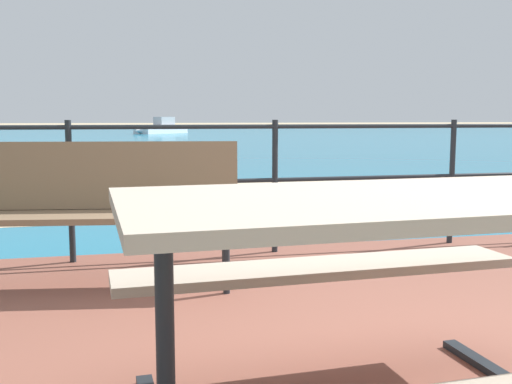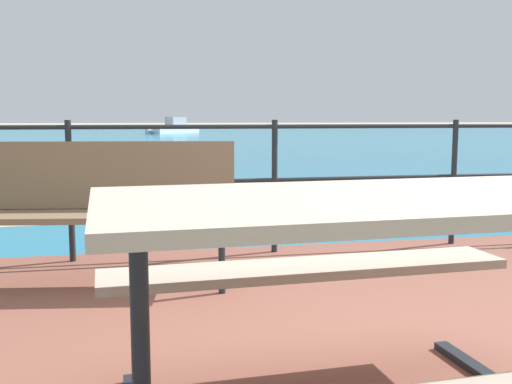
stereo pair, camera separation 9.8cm
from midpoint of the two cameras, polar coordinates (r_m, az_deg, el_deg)
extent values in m
cube|color=teal|center=(41.96, -10.22, 5.54)|extent=(90.00, 90.00, 0.01)
cube|color=beige|center=(8.21, -3.95, -0.39)|extent=(54.06, 4.69, 0.01)
cube|color=tan|center=(1.74, 13.09, -0.91)|extent=(1.62, 0.86, 0.04)
cube|color=tan|center=(2.33, 6.15, -7.29)|extent=(1.59, 0.34, 0.04)
cylinder|color=#1E2328|center=(1.66, -9.19, -15.19)|extent=(0.05, 0.05, 0.78)
cube|color=#7A6047|center=(3.65, -14.35, -2.22)|extent=(1.70, 0.64, 0.04)
cube|color=#7A6047|center=(3.80, -13.94, 1.59)|extent=(1.65, 0.30, 0.41)
cylinder|color=#1E2328|center=(3.48, -2.46, -6.14)|extent=(0.04, 0.04, 0.44)
cylinder|color=#1E2328|center=(3.77, -2.52, -5.09)|extent=(0.04, 0.04, 0.44)
cylinder|color=#1E2328|center=(4.38, -16.67, 0.05)|extent=(0.04, 0.04, 1.00)
cylinder|color=#1E2328|center=(4.49, 2.40, 0.52)|extent=(0.04, 0.04, 1.00)
cylinder|color=#1E2328|center=(5.06, 18.84, 0.88)|extent=(0.04, 0.04, 1.00)
cylinder|color=#1E2328|center=(4.47, 2.43, 6.25)|extent=(5.90, 0.03, 0.03)
cylinder|color=#1E2328|center=(4.49, 2.41, 1.15)|extent=(5.90, 0.03, 0.03)
cube|color=silver|center=(40.89, -7.85, 5.90)|extent=(3.77, 3.90, 0.50)
cube|color=#A5A8AD|center=(41.12, -7.58, 6.69)|extent=(1.51, 1.54, 0.61)
cone|color=silver|center=(39.11, -10.03, 5.81)|extent=(0.67, 0.67, 0.45)
camera|label=1|loc=(0.05, -89.39, 0.08)|focal=41.96mm
camera|label=2|loc=(0.05, 90.61, -0.08)|focal=41.96mm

